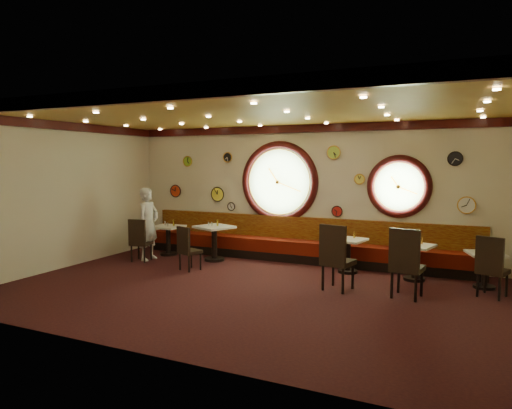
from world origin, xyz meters
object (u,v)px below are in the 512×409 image
(condiment_c_pepper, at_px, (346,236))
(condiment_b_salt, at_px, (209,224))
(chair_a, at_px, (139,237))
(chair_c, at_px, (335,253))
(table_b, at_px, (214,239))
(condiment_d_salt, at_px, (410,242))
(table_a, at_px, (168,237))
(table_e, at_px, (485,266))
(table_d, at_px, (415,258))
(table_c, at_px, (348,251))
(chair_e, at_px, (491,263))
(condiment_c_bottle, at_px, (354,235))
(condiment_e_pepper, at_px, (488,251))
(condiment_e_bottle, at_px, (491,248))
(chair_d, at_px, (406,259))
(condiment_b_bottle, at_px, (217,223))
(chair_b, at_px, (187,246))
(condiment_a_pepper, at_px, (168,224))
(condiment_a_bottle, at_px, (174,223))
(condiment_b_pepper, at_px, (212,224))
(condiment_e_salt, at_px, (480,249))
(condiment_d_bottle, at_px, (422,240))
(condiment_d_pepper, at_px, (418,243))
(condiment_a_salt, at_px, (165,223))
(waiter, at_px, (148,224))
(condiment_c_salt, at_px, (345,235))

(condiment_c_pepper, bearing_deg, condiment_b_salt, -178.53)
(chair_a, bearing_deg, chair_c, -15.40)
(table_b, relative_size, condiment_d_salt, 9.98)
(table_a, xyz_separation_m, table_e, (7.12, -0.07, -0.05))
(condiment_b_salt, bearing_deg, table_d, 0.93)
(table_c, relative_size, table_d, 0.97)
(chair_e, height_order, condiment_c_pepper, chair_e)
(condiment_c_bottle, bearing_deg, condiment_e_pepper, -6.62)
(table_b, bearing_deg, chair_a, -150.58)
(condiment_c_bottle, xyz_separation_m, condiment_e_bottle, (2.58, -0.17, -0.04))
(chair_e, bearing_deg, table_d, 173.04)
(chair_d, distance_m, condiment_b_bottle, 4.61)
(chair_b, xyz_separation_m, condiment_a_pepper, (-1.31, 1.14, 0.24))
(table_a, height_order, table_e, table_a)
(table_a, height_order, condiment_a_bottle, condiment_a_bottle)
(condiment_b_bottle, bearing_deg, table_e, -0.15)
(condiment_b_pepper, relative_size, condiment_e_salt, 0.84)
(condiment_a_bottle, xyz_separation_m, condiment_d_bottle, (5.86, 0.06, -0.03))
(condiment_a_pepper, distance_m, condiment_c_pepper, 4.47)
(condiment_d_pepper, xyz_separation_m, condiment_e_bottle, (1.28, 0.11, -0.00))
(condiment_a_pepper, relative_size, condiment_c_pepper, 0.81)
(condiment_d_pepper, bearing_deg, chair_e, -26.23)
(condiment_d_pepper, bearing_deg, condiment_d_salt, 152.41)
(condiment_a_pepper, bearing_deg, condiment_b_salt, -0.84)
(condiment_e_salt, bearing_deg, condiment_d_pepper, -178.41)
(condiment_a_salt, bearing_deg, condiment_b_salt, -5.84)
(condiment_a_bottle, distance_m, condiment_e_bottle, 7.08)
(table_d, height_order, condiment_d_pepper, condiment_d_pepper)
(condiment_b_salt, relative_size, condiment_d_salt, 0.88)
(table_c, height_order, condiment_b_salt, condiment_b_salt)
(table_c, height_order, table_e, table_c)
(condiment_b_pepper, bearing_deg, table_c, 3.50)
(chair_d, relative_size, condiment_a_bottle, 5.09)
(chair_e, xyz_separation_m, waiter, (-7.28, 0.06, 0.25))
(table_e, bearing_deg, table_d, 177.47)
(table_b, distance_m, condiment_c_salt, 3.08)
(waiter, bearing_deg, table_c, -80.29)
(condiment_d_bottle, bearing_deg, condiment_c_salt, 178.46)
(chair_e, height_order, condiment_d_salt, chair_e)
(table_b, xyz_separation_m, table_d, (4.50, 0.07, -0.07))
(condiment_b_salt, bearing_deg, chair_e, -5.94)
(condiment_b_pepper, bearing_deg, condiment_e_bottle, 1.51)
(condiment_e_salt, xyz_separation_m, condiment_e_bottle, (0.19, 0.08, 0.03))
(chair_b, xyz_separation_m, condiment_a_salt, (-1.47, 1.27, 0.25))
(condiment_e_bottle, bearing_deg, chair_a, -172.49)
(chair_b, relative_size, waiter, 0.34)
(chair_c, bearing_deg, condiment_c_salt, 110.46)
(table_e, relative_size, chair_d, 1.00)
(table_d, bearing_deg, condiment_a_pepper, -179.43)
(condiment_a_salt, bearing_deg, chair_b, -40.64)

